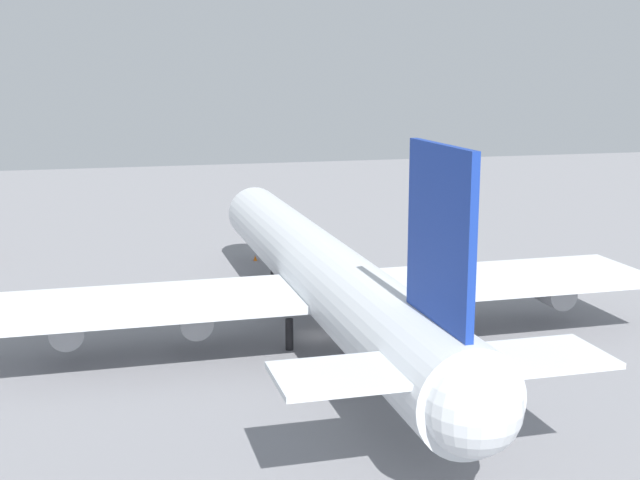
% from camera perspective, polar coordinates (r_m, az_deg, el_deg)
% --- Properties ---
extents(ground_plane, '(282.77, 282.77, 0.00)m').
position_cam_1_polar(ground_plane, '(78.52, -0.00, -6.43)').
color(ground_plane, gray).
extents(cargo_airplane, '(70.69, 60.07, 19.96)m').
position_cam_1_polar(cargo_airplane, '(76.60, 0.06, -2.24)').
color(cargo_airplane, silver).
rests_on(cargo_airplane, ground_plane).
extents(safety_cone_nose, '(0.50, 0.50, 0.71)m').
position_cam_1_polar(safety_cone_nose, '(108.39, -4.38, -1.21)').
color(safety_cone_nose, orange).
rests_on(safety_cone_nose, ground_plane).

